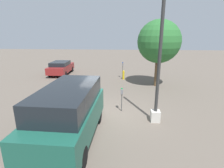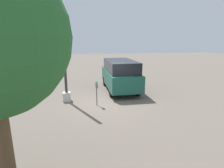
# 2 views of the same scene
# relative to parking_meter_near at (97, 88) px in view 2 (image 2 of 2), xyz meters

# --- Properties ---
(ground_plane) EXTENTS (80.00, 80.00, 0.00)m
(ground_plane) POSITION_rel_parking_meter_near_xyz_m (0.48, -0.64, -1.01)
(ground_plane) COLOR #60564C
(parking_meter_near) EXTENTS (0.21, 0.13, 1.36)m
(parking_meter_near) POSITION_rel_parking_meter_near_xyz_m (0.00, 0.00, 0.00)
(parking_meter_near) COLOR #4C4C4C
(parking_meter_near) RESTS_ON ground
(lamp_post) EXTENTS (0.44, 0.44, 6.47)m
(lamp_post) POSITION_rel_parking_meter_near_xyz_m (1.04, 1.68, 1.10)
(lamp_post) COLOR beige
(lamp_post) RESTS_ON ground
(parked_van) EXTENTS (4.94, 2.12, 2.19)m
(parked_van) POSITION_rel_parking_meter_near_xyz_m (2.80, -2.02, 0.18)
(parked_van) COLOR #195142
(parked_van) RESTS_ON ground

